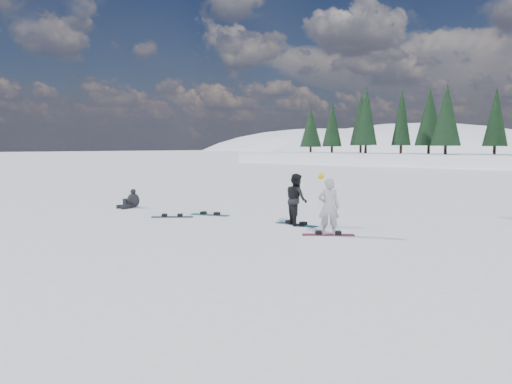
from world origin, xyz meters
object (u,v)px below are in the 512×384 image
snowboarder_woman (328,207)px  seated_rider (132,200)px  snowboarder_man (296,199)px  snowboard_loose_a (172,217)px  gear_bag (128,202)px  snowboard_loose_c (210,215)px

snowboarder_woman → seated_rider: (-9.77, 0.06, -0.54)m
snowboarder_woman → snowboarder_man: bearing=-59.9°
snowboarder_man → snowboard_loose_a: 4.78m
gear_bag → snowboard_loose_a: 4.30m
snowboarder_woman → seated_rider: bearing=-33.7°
gear_bag → snowboarder_man: bearing=4.1°
snowboard_loose_a → snowboard_loose_c: bearing=19.1°
snowboarder_woman → seated_rider: 9.78m
snowboard_loose_c → snowboard_loose_a: 1.43m
snowboarder_man → gear_bag: snowboarder_man is taller
gear_bag → snowboard_loose_c: (4.84, 0.31, -0.14)m
snowboarder_man → snowboard_loose_c: 3.89m
seated_rider → snowboard_loose_a: bearing=-7.9°
gear_bag → snowboarder_woman: bearing=-1.7°
snowboarder_man → gear_bag: (-8.62, -0.61, -0.70)m
snowboard_loose_a → gear_bag: bearing=123.2°
snowboarder_man → snowboard_loose_a: (-4.43, -1.57, -0.83)m
gear_bag → snowboard_loose_c: gear_bag is taller
snowboarder_woman → seated_rider: size_ratio=1.90×
snowboarder_man → snowboard_loose_c: snowboarder_man is taller
seated_rider → snowboarder_woman: bearing=3.2°
snowboard_loose_a → snowboarder_woman: bearing=-38.1°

